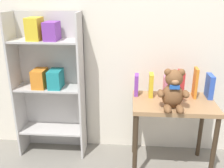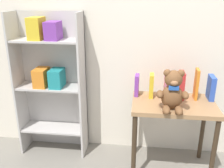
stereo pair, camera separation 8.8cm
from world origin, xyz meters
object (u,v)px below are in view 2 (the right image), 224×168
bookshelf_side (51,77)px  book_standing_blue (211,88)px  book_standing_orange (196,84)px  book_standing_purple (137,85)px  book_standing_red (181,85)px  teddy_bear (173,92)px  book_standing_pink (166,87)px  book_standing_yellow (151,86)px  display_table (173,114)px

bookshelf_side → book_standing_blue: bookshelf_side is taller
book_standing_orange → book_standing_purple: bearing=-178.9°
book_standing_red → book_standing_orange: 0.13m
book_standing_purple → book_standing_orange: (0.51, -0.01, 0.04)m
bookshelf_side → teddy_bear: (1.11, -0.34, 0.03)m
book_standing_blue → book_standing_pink: bearing=-177.8°
teddy_bear → book_standing_red: 0.26m
teddy_bear → book_standing_pink: teddy_bear is taller
book_standing_purple → book_standing_red: bearing=-0.4°
book_standing_yellow → book_standing_red: size_ratio=0.88×
display_table → book_standing_orange: 0.33m
teddy_bear → book_standing_purple: (-0.28, 0.26, -0.05)m
book_standing_blue → book_standing_red: bearing=-176.5°
book_standing_yellow → book_standing_orange: book_standing_orange is taller
book_standing_yellow → book_standing_blue: 0.51m
display_table → book_standing_yellow: bearing=151.5°
bookshelf_side → book_standing_yellow: (0.96, -0.10, -0.01)m
teddy_bear → book_standing_red: size_ratio=1.36×
bookshelf_side → book_standing_purple: 0.83m
book_standing_pink → book_standing_blue: 0.39m
book_standing_pink → book_standing_blue: book_standing_blue is taller
book_standing_red → book_standing_yellow: bearing=-179.0°
book_standing_red → book_standing_pink: bearing=178.5°
book_standing_yellow → book_standing_red: (0.26, 0.01, 0.01)m
book_standing_orange → teddy_bear: bearing=-130.2°
bookshelf_side → book_standing_red: bookshelf_side is taller
bookshelf_side → book_standing_pink: bookshelf_side is taller
bookshelf_side → book_standing_orange: bookshelf_side is taller
book_standing_yellow → book_standing_red: book_standing_red is taller
book_standing_yellow → book_standing_red: bearing=2.5°
book_standing_pink → book_standing_orange: 0.26m
book_standing_pink → book_standing_yellow: bearing=-175.6°
display_table → book_standing_orange: book_standing_orange is taller
bookshelf_side → book_standing_yellow: bookshelf_side is taller
book_standing_blue → teddy_bear: bearing=-143.7°
book_standing_red → book_standing_blue: (0.26, 0.01, -0.02)m
book_standing_pink → book_standing_red: bearing=-0.7°
book_standing_purple → book_standing_pink: (0.26, -0.02, -0.00)m
teddy_bear → book_standing_yellow: bearing=123.4°
teddy_bear → book_standing_yellow: size_ratio=1.55×
display_table → book_standing_yellow: book_standing_yellow is taller
display_table → book_standing_yellow: size_ratio=3.32×
teddy_bear → book_standing_orange: teddy_bear is taller
teddy_bear → book_standing_yellow: teddy_bear is taller
bookshelf_side → book_standing_purple: bookshelf_side is taller
book_standing_purple → teddy_bear: bearing=-40.2°
book_standing_yellow → book_standing_blue: book_standing_yellow is taller
book_standing_yellow → book_standing_pink: book_standing_yellow is taller
book_standing_orange → book_standing_blue: book_standing_orange is taller
display_table → book_standing_red: book_standing_red is taller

